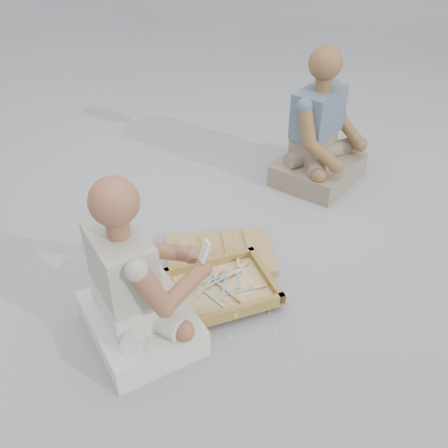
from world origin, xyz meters
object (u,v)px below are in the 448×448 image
object	(u,v)px
craftsman	(135,288)
companion	(320,139)
tool_tray	(222,288)
carved_panel	(220,254)

from	to	relation	value
craftsman	companion	world-z (taller)	companion
craftsman	companion	bearing A→B (deg)	113.76
companion	tool_tray	bearing A→B (deg)	7.70
companion	craftsman	bearing A→B (deg)	0.68
tool_tray	companion	size ratio (longest dim) A/B	0.57
tool_tray	companion	xyz separation A→B (m)	(0.98, 0.91, 0.24)
carved_panel	companion	bearing A→B (deg)	34.15
carved_panel	craftsman	size ratio (longest dim) A/B	0.69
carved_panel	craftsman	xyz separation A→B (m)	(-0.52, -0.41, 0.27)
carved_panel	tool_tray	xyz separation A→B (m)	(-0.08, -0.30, 0.04)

